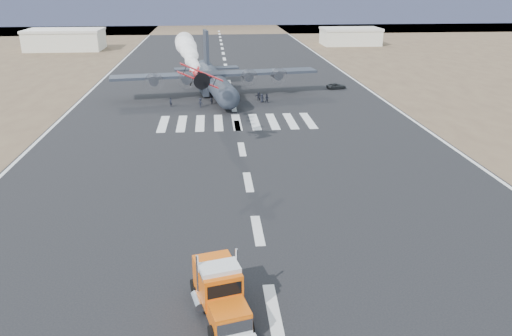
{
  "coord_description": "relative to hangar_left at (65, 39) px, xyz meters",
  "views": [
    {
      "loc": [
        -3.84,
        -29.6,
        22.13
      ],
      "look_at": [
        0.38,
        17.98,
        4.0
      ],
      "focal_mm": 35.0,
      "sensor_mm": 36.0,
      "label": 1
    }
  ],
  "objects": [
    {
      "name": "ground",
      "position": [
        52.0,
        -145.0,
        -3.41
      ],
      "size": [
        500.0,
        500.0,
        0.0
      ],
      "primitive_type": "plane",
      "color": "black",
      "rests_on": "ground"
    },
    {
      "name": "hangar_right",
      "position": [
        98.0,
        5.0,
        -0.4
      ],
      "size": [
        20.5,
        12.5,
        5.9
      ],
      "color": "beige",
      "rests_on": "ground"
    },
    {
      "name": "semi_truck",
      "position": [
        48.24,
        -145.09,
        -1.5
      ],
      "size": [
        4.49,
        8.83,
        3.88
      ],
      "rotation": [
        0.0,
        0.0,
        0.24
      ],
      "color": "black",
      "rests_on": "ground"
    },
    {
      "name": "transport_aircraft",
      "position": [
        48.73,
        -73.69,
        -0.36
      ],
      "size": [
        40.94,
        33.58,
        11.82
      ],
      "rotation": [
        0.0,
        0.0,
        0.14
      ],
      "color": "#1D252C",
      "rests_on": "ground"
    },
    {
      "name": "smoke_trail",
      "position": [
        43.97,
        -82.99,
        7.27
      ],
      "size": [
        5.06,
        33.72,
        3.68
      ],
      "rotation": [
        0.0,
        0.0,
        0.09
      ],
      "color": "white"
    },
    {
      "name": "crew_c",
      "position": [
        45.94,
        -84.11,
        -2.54
      ],
      "size": [
        1.17,
        1.17,
        1.74
      ],
      "primitive_type": "imported",
      "rotation": [
        0.0,
        0.0,
        2.36
      ],
      "color": "black",
      "rests_on": "ground"
    },
    {
      "name": "ridge_seg_e",
      "position": [
        117.0,
        115.0,
        4.09
      ],
      "size": [
        150.0,
        50.0,
        15.0
      ],
      "primitive_type": "cube",
      "color": "#868FAA",
      "rests_on": "ground"
    },
    {
      "name": "crew_e",
      "position": [
        57.59,
        -81.19,
        -2.59
      ],
      "size": [
        0.91,
        0.72,
        1.63
      ],
      "primitive_type": "imported",
      "rotation": [
        0.0,
        0.0,
        3.47
      ],
      "color": "black",
      "rests_on": "ground"
    },
    {
      "name": "crew_h",
      "position": [
        47.87,
        -81.82,
        -2.59
      ],
      "size": [
        0.89,
        0.92,
        1.63
      ],
      "primitive_type": "imported",
      "rotation": [
        0.0,
        0.0,
        4.0
      ],
      "color": "black",
      "rests_on": "ground"
    },
    {
      "name": "crew_b",
      "position": [
        58.47,
        -82.03,
        -2.53
      ],
      "size": [
        0.92,
        0.65,
        1.76
      ],
      "primitive_type": "imported",
      "rotation": [
        0.0,
        0.0,
        6.14
      ],
      "color": "black",
      "rests_on": "ground"
    },
    {
      "name": "crew_g",
      "position": [
        40.42,
        -83.15,
        -2.57
      ],
      "size": [
        0.79,
        0.79,
        1.68
      ],
      "primitive_type": "imported",
      "rotation": [
        0.0,
        0.0,
        5.52
      ],
      "color": "black",
      "rests_on": "ground"
    },
    {
      "name": "ridge_seg_f",
      "position": [
        182.0,
        115.0,
        5.09
      ],
      "size": [
        150.0,
        50.0,
        17.0
      ],
      "primitive_type": "cube",
      "color": "#868FAA",
      "rests_on": "ground"
    },
    {
      "name": "crew_a",
      "position": [
        50.48,
        -83.62,
        -2.56
      ],
      "size": [
        0.75,
        0.79,
        1.69
      ],
      "primitive_type": "imported",
      "rotation": [
        0.0,
        0.0,
        2.09
      ],
      "color": "black",
      "rests_on": "ground"
    },
    {
      "name": "scrub_far",
      "position": [
        52.0,
        85.0,
        -3.41
      ],
      "size": [
        500.0,
        80.0,
        0.0
      ],
      "primitive_type": "cube",
      "color": "brown",
      "rests_on": "ground"
    },
    {
      "name": "support_vehicle",
      "position": [
        74.8,
        -70.08,
        -2.82
      ],
      "size": [
        4.45,
        2.56,
        1.17
      ],
      "primitive_type": "imported",
      "rotation": [
        0.0,
        0.0,
        1.73
      ],
      "color": "black",
      "rests_on": "ground"
    },
    {
      "name": "crew_f",
      "position": [
        57.09,
        -79.47,
        -2.62
      ],
      "size": [
        1.53,
        1.01,
        1.57
      ],
      "primitive_type": "imported",
      "rotation": [
        0.0,
        0.0,
        5.88
      ],
      "color": "black",
      "rests_on": "ground"
    },
    {
      "name": "ridge_seg_c",
      "position": [
        -13.0,
        115.0,
        5.09
      ],
      "size": [
        150.0,
        50.0,
        17.0
      ],
      "primitive_type": "cube",
      "color": "#868FAA",
      "rests_on": "ground"
    },
    {
      "name": "ridge_seg_d",
      "position": [
        52.0,
        115.0,
        3.09
      ],
      "size": [
        150.0,
        50.0,
        13.0
      ],
      "primitive_type": "cube",
      "color": "#868FAA",
      "rests_on": "ground"
    },
    {
      "name": "aerobatic_biplane",
      "position": [
        46.48,
        -110.37,
        7.02
      ],
      "size": [
        5.42,
        5.28,
        3.62
      ],
      "rotation": [
        0.0,
        0.43,
        0.09
      ],
      "color": "#AA0B18"
    },
    {
      "name": "runway_markings",
      "position": [
        52.0,
        -85.0,
        -3.4
      ],
      "size": [
        60.0,
        260.0,
        0.01
      ],
      "primitive_type": null,
      "color": "silver",
      "rests_on": "ground"
    },
    {
      "name": "crew_d",
      "position": [
        50.93,
        -79.12,
        -2.56
      ],
      "size": [
        1.1,
        0.77,
        1.7
      ],
      "primitive_type": "imported",
      "rotation": [
        0.0,
        0.0,
        6.0
      ],
      "color": "black",
      "rests_on": "ground"
    },
    {
      "name": "hangar_left",
      "position": [
        0.0,
        0.0,
        0.0
      ],
      "size": [
        24.5,
        14.5,
        6.7
      ],
      "color": "beige",
      "rests_on": "ground"
    }
  ]
}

